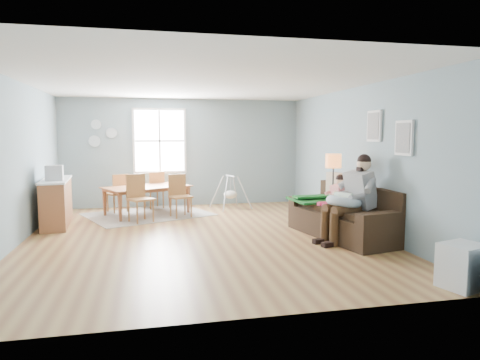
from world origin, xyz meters
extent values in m
cube|color=brown|center=(0.00, 0.00, -0.04)|extent=(8.40, 9.40, 0.08)
cube|color=silver|center=(0.00, 0.00, 3.00)|extent=(8.40, 9.40, 0.60)
cube|color=gray|center=(0.00, 4.66, 1.35)|extent=(8.40, 0.08, 3.90)
cube|color=gray|center=(0.00, -4.66, 1.35)|extent=(8.40, 0.08, 3.90)
cube|color=gray|center=(4.16, 0.00, 1.35)|extent=(0.08, 9.40, 3.90)
cube|color=silver|center=(-0.60, 3.47, 1.65)|extent=(1.32, 0.06, 1.62)
cube|color=white|center=(-0.60, 3.44, 1.65)|extent=(1.20, 0.02, 1.50)
cube|color=silver|center=(-0.60, 3.43, 1.65)|extent=(1.20, 0.03, 0.04)
cube|color=silver|center=(-0.60, 3.43, 1.65)|extent=(0.04, 0.03, 1.50)
cube|color=silver|center=(2.97, -1.50, 1.75)|extent=(0.04, 0.44, 0.54)
cube|color=slate|center=(2.94, -1.50, 1.75)|extent=(0.01, 0.36, 0.46)
cube|color=silver|center=(2.97, -0.60, 1.95)|extent=(0.04, 0.44, 0.54)
cube|color=slate|center=(2.94, -0.60, 1.95)|extent=(0.01, 0.36, 0.46)
cylinder|color=#9FB6BE|center=(-2.10, 3.47, 2.05)|extent=(0.24, 0.02, 0.24)
cylinder|color=#9FB6BE|center=(-1.75, 3.47, 1.85)|extent=(0.26, 0.02, 0.26)
cylinder|color=#9FB6BE|center=(-2.15, 3.47, 1.65)|extent=(0.28, 0.02, 0.28)
cube|color=black|center=(2.45, -0.56, 0.22)|extent=(1.37, 2.35, 0.44)
cube|color=black|center=(2.81, -0.49, 0.67)|extent=(0.64, 2.21, 0.45)
cube|color=black|center=(2.65, -1.54, 0.53)|extent=(0.97, 0.39, 0.17)
cube|color=black|center=(2.25, 0.42, 0.53)|extent=(0.97, 0.39, 0.17)
cube|color=#13531C|center=(2.28, 0.16, 0.57)|extent=(1.07, 0.94, 0.04)
cube|color=#C4B496|center=(2.62, 0.07, 0.81)|extent=(0.28, 0.55, 0.53)
cube|color=gray|center=(2.61, -0.84, 0.88)|extent=(0.49, 0.56, 0.65)
sphere|color=#DBAE86|center=(2.67, -0.83, 1.31)|extent=(0.24, 0.24, 0.24)
sphere|color=black|center=(2.67, -0.83, 1.36)|extent=(0.23, 0.23, 0.23)
cylinder|color=#372614|center=(2.26, -1.05, 0.57)|extent=(0.53, 0.29, 0.18)
cylinder|color=#372614|center=(2.20, -0.82, 0.57)|extent=(0.53, 0.29, 0.18)
cylinder|color=#372614|center=(2.02, -1.11, 0.27)|extent=(0.14, 0.14, 0.55)
cylinder|color=#372614|center=(1.96, -0.88, 0.27)|extent=(0.14, 0.14, 0.55)
cube|color=black|center=(1.94, -1.14, 0.04)|extent=(0.28, 0.17, 0.08)
cube|color=black|center=(1.88, -0.90, 0.04)|extent=(0.28, 0.17, 0.08)
torus|color=#ABC9D5|center=(2.28, -0.92, 0.70)|extent=(0.75, 0.74, 0.24)
cylinder|color=white|center=(2.28, -0.92, 0.78)|extent=(0.27, 0.34, 0.14)
sphere|color=#DBAE86|center=(2.21, -0.75, 0.80)|extent=(0.12, 0.12, 0.12)
cube|color=white|center=(2.45, -0.34, 0.73)|extent=(0.28, 0.31, 0.37)
sphere|color=#DBAE86|center=(2.48, -0.33, 0.98)|extent=(0.17, 0.17, 0.17)
sphere|color=black|center=(2.48, -0.33, 1.01)|extent=(0.17, 0.17, 0.17)
cylinder|color=#E33765|center=(2.24, -0.46, 0.57)|extent=(0.31, 0.16, 0.09)
cylinder|color=#E33765|center=(2.20, -0.33, 0.57)|extent=(0.31, 0.16, 0.09)
cylinder|color=#E33765|center=(2.10, -0.50, 0.40)|extent=(0.08, 0.08, 0.30)
cylinder|color=#E33765|center=(2.07, -0.36, 0.40)|extent=(0.08, 0.08, 0.30)
cylinder|color=black|center=(2.47, -0.05, 0.01)|extent=(0.25, 0.25, 0.03)
cylinder|color=black|center=(2.47, -0.05, 0.64)|extent=(0.03, 0.03, 1.27)
cylinder|color=orange|center=(2.47, -0.05, 1.32)|extent=(0.29, 0.29, 0.25)
cube|color=silver|center=(2.70, -3.20, 0.26)|extent=(0.57, 0.54, 0.53)
cube|color=black|center=(2.50, -3.26, 0.26)|extent=(0.13, 0.35, 0.42)
cube|color=gray|center=(-0.91, 2.35, 0.01)|extent=(3.10, 2.77, 0.01)
imported|color=brown|center=(-0.91, 2.35, 0.32)|extent=(2.10, 1.74, 0.65)
cube|color=#996635|center=(-1.06, 1.52, 0.48)|extent=(0.61, 0.61, 0.04)
cube|color=#996635|center=(-1.16, 1.69, 0.75)|extent=(0.39, 0.24, 0.49)
cylinder|color=#996635|center=(-1.13, 1.27, 0.24)|extent=(0.04, 0.04, 0.48)
cylinder|color=#996635|center=(-0.81, 1.45, 0.24)|extent=(0.04, 0.04, 0.48)
cylinder|color=#996635|center=(-1.30, 1.59, 0.24)|extent=(0.04, 0.04, 0.48)
cylinder|color=#996635|center=(-0.99, 1.76, 0.24)|extent=(0.04, 0.04, 0.48)
cube|color=#996635|center=(-0.21, 1.87, 0.45)|extent=(0.54, 0.54, 0.04)
cube|color=#996635|center=(-0.28, 2.05, 0.71)|extent=(0.39, 0.17, 0.46)
cylinder|color=#996635|center=(-0.32, 1.66, 0.23)|extent=(0.04, 0.04, 0.45)
cylinder|color=#996635|center=(0.00, 1.76, 0.23)|extent=(0.04, 0.04, 0.45)
cylinder|color=#996635|center=(-0.43, 1.98, 0.23)|extent=(0.04, 0.04, 0.45)
cylinder|color=#996635|center=(-0.11, 2.09, 0.23)|extent=(0.04, 0.04, 0.45)
cube|color=#996635|center=(-1.61, 2.83, 0.44)|extent=(0.56, 0.56, 0.04)
cube|color=#996635|center=(-1.52, 2.67, 0.68)|extent=(0.35, 0.23, 0.45)
cylinder|color=#996635|center=(-1.56, 3.05, 0.22)|extent=(0.04, 0.04, 0.44)
cylinder|color=#996635|center=(-1.84, 2.89, 0.22)|extent=(0.04, 0.04, 0.44)
cylinder|color=#996635|center=(-1.39, 2.77, 0.22)|extent=(0.04, 0.04, 0.44)
cylinder|color=#996635|center=(-1.67, 2.60, 0.22)|extent=(0.04, 0.04, 0.44)
cube|color=#996635|center=(-0.77, 3.18, 0.44)|extent=(0.54, 0.54, 0.04)
cube|color=#996635|center=(-0.70, 3.01, 0.69)|extent=(0.38, 0.19, 0.45)
cylinder|color=#996635|center=(-0.68, 3.40, 0.22)|extent=(0.04, 0.04, 0.44)
cylinder|color=#996635|center=(-0.99, 3.27, 0.22)|extent=(0.04, 0.04, 0.44)
cylinder|color=#996635|center=(-0.55, 3.10, 0.22)|extent=(0.04, 0.04, 0.44)
cylinder|color=#996635|center=(-0.86, 2.97, 0.22)|extent=(0.04, 0.04, 0.44)
cube|color=brown|center=(-2.70, 1.61, 0.45)|extent=(0.59, 1.66, 0.90)
cube|color=silver|center=(-2.70, 1.61, 0.91)|extent=(0.63, 1.69, 0.04)
cube|color=#BABABF|center=(-2.65, 1.29, 1.07)|extent=(0.34, 0.32, 0.29)
cube|color=black|center=(-2.80, 1.28, 1.07)|extent=(0.04, 0.24, 0.21)
cylinder|color=#BABABF|center=(1.06, 2.73, 0.81)|extent=(0.16, 0.45, 0.04)
ellipsoid|color=beige|center=(1.06, 2.73, 0.35)|extent=(0.33, 0.33, 0.20)
cylinder|color=#BABABF|center=(1.06, 2.73, 0.58)|extent=(0.01, 0.01, 0.37)
cylinder|color=#BABABF|center=(0.88, 2.41, 0.41)|extent=(0.21, 0.36, 0.81)
cylinder|color=#BABABF|center=(1.37, 2.55, 0.41)|extent=(0.35, 0.23, 0.81)
cylinder|color=#BABABF|center=(0.74, 2.91, 0.41)|extent=(0.35, 0.23, 0.81)
cylinder|color=#BABABF|center=(1.24, 3.04, 0.41)|extent=(0.21, 0.36, 0.81)
camera|label=1|loc=(-0.90, -7.42, 1.79)|focal=32.00mm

